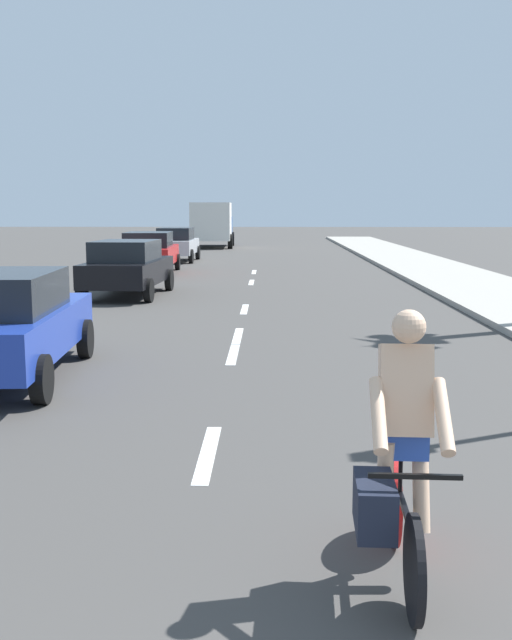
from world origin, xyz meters
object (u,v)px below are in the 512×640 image
at_px(cyclist, 398,461).
at_px(parked_car_red, 149,251).
at_px(parked_car_blue, 0,322).
at_px(parked_car_black, 127,266).
at_px(parked_car_silver, 176,243).
at_px(delivery_truck, 212,223).

relative_size(cyclist, parked_car_red, 0.41).
bearing_deg(cyclist, parked_car_blue, -48.19).
height_order(parked_car_black, parked_car_silver, same).
relative_size(parked_car_black, parked_car_silver, 1.08).
bearing_deg(delivery_truck, parked_car_black, -92.01).
relative_size(parked_car_red, delivery_truck, 0.71).
distance_m(parked_car_blue, parked_car_black, 10.37).
bearing_deg(delivery_truck, parked_car_red, -94.05).
xyz_separation_m(parked_car_red, parked_car_silver, (0.23, 6.46, -0.00)).
xyz_separation_m(parked_car_red, delivery_truck, (0.92, 19.19, 0.66)).
bearing_deg(parked_car_blue, delivery_truck, 86.33).
height_order(parked_car_blue, parked_car_red, same).
xyz_separation_m(cyclist, parked_car_red, (-5.45, 23.66, 0.01)).
xyz_separation_m(parked_car_black, delivery_truck, (0.33, 26.65, 0.66)).
height_order(cyclist, parked_car_blue, cyclist).
relative_size(parked_car_red, parked_car_silver, 1.11).
bearing_deg(parked_car_blue, parked_car_red, 88.95).
bearing_deg(parked_car_black, parked_car_blue, -86.25).
height_order(parked_car_black, parked_car_red, same).
distance_m(parked_car_red, parked_car_silver, 6.47).
relative_size(parked_car_blue, parked_car_red, 1.00).
height_order(parked_car_red, parked_car_silver, same).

